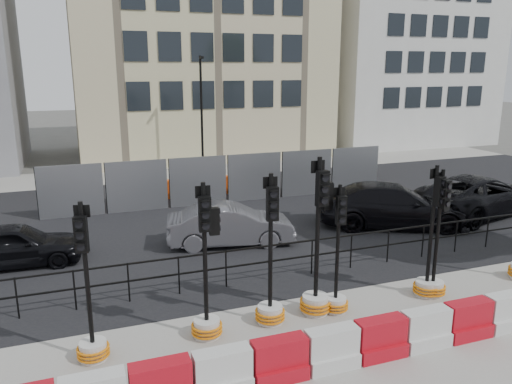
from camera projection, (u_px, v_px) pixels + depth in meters
name	position (u px, v px, depth m)	size (l,w,h in m)	color
ground	(333.00, 293.00, 12.38)	(120.00, 120.00, 0.00)	#51514C
sidewalk_near	(408.00, 356.00, 9.65)	(40.00, 6.00, 0.02)	gray
road	(243.00, 216.00, 18.76)	(40.00, 14.00, 0.03)	black
sidewalk_far	(190.00, 171.00, 26.95)	(40.00, 4.00, 0.02)	gray
building_cream	(195.00, 8.00, 30.88)	(15.00, 10.06, 18.00)	#C7B392
building_white	(398.00, 31.00, 36.13)	(12.00, 9.06, 16.00)	silver
kerb_railing	(312.00, 251.00, 13.31)	(18.00, 0.04, 1.00)	black
heras_fencing	(211.00, 183.00, 20.89)	(14.33, 1.72, 2.00)	gray
lamp_post_far	(202.00, 112.00, 25.41)	(0.12, 0.56, 6.00)	black
barrier_row	(403.00, 335.00, 9.75)	(14.65, 0.50, 0.80)	red
traffic_signal_a	(91.00, 329.00, 9.39)	(0.62, 0.62, 3.14)	silver
traffic_signal_b	(207.00, 302.00, 10.16)	(0.65, 0.65, 3.30)	silver
traffic_signal_c	(270.00, 294.00, 10.76)	(0.66, 0.66, 3.35)	silver
traffic_signal_d	(317.00, 278.00, 11.14)	(0.71, 0.71, 3.61)	silver
traffic_signal_e	(336.00, 287.00, 11.27)	(0.59, 0.59, 3.00)	silver
traffic_signal_f	(435.00, 267.00, 12.05)	(0.62, 0.62, 3.17)	silver
traffic_signal_g	(428.00, 270.00, 12.05)	(0.64, 0.64, 3.26)	silver
car_a	(14.00, 245.00, 13.93)	(3.73, 1.67, 1.24)	black
car_b	(231.00, 225.00, 15.60)	(4.14, 2.11, 1.30)	#515056
car_c	(393.00, 205.00, 17.41)	(5.63, 4.08, 1.52)	black
car_d	(478.00, 195.00, 18.83)	(5.86, 3.66, 1.51)	black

